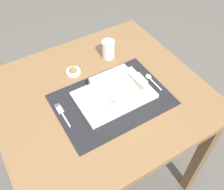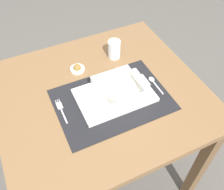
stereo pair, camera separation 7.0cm
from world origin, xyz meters
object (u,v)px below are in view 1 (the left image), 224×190
object	(u,v)px
dining_table	(100,110)
porridge_bowl	(118,89)
drinking_glass	(108,50)
bread_knife	(144,85)
fork	(62,113)
butter_knife	(147,82)
condiment_saucer	(73,71)
spoon	(150,78)

from	to	relation	value
dining_table	porridge_bowl	xyz separation A→B (m)	(0.06, -0.05, 0.15)
drinking_glass	dining_table	bearing A→B (deg)	-129.70
bread_knife	dining_table	bearing A→B (deg)	164.44
fork	drinking_glass	world-z (taller)	drinking_glass
butter_knife	condiment_saucer	distance (m)	0.34
spoon	bread_knife	xyz separation A→B (m)	(-0.05, -0.02, -0.00)
fork	butter_knife	xyz separation A→B (m)	(0.39, -0.04, 0.00)
bread_knife	condiment_saucer	size ratio (longest dim) A/B	1.98
dining_table	drinking_glass	bearing A→B (deg)	50.30
porridge_bowl	spoon	world-z (taller)	porridge_bowl
fork	bread_knife	xyz separation A→B (m)	(0.37, -0.04, 0.00)
spoon	bread_knife	size ratio (longest dim) A/B	0.84
fork	spoon	bearing A→B (deg)	0.04
porridge_bowl	fork	bearing A→B (deg)	173.30
bread_knife	drinking_glass	world-z (taller)	drinking_glass
porridge_bowl	fork	distance (m)	0.25
fork	dining_table	bearing A→B (deg)	9.67
porridge_bowl	drinking_glass	xyz separation A→B (m)	(0.09, 0.24, 0.00)
condiment_saucer	bread_knife	bearing A→B (deg)	-46.35
fork	spoon	world-z (taller)	spoon
dining_table	spoon	bearing A→B (deg)	-10.62
butter_knife	drinking_glass	xyz separation A→B (m)	(-0.05, 0.24, 0.04)
dining_table	bread_knife	xyz separation A→B (m)	(0.19, -0.07, 0.12)
dining_table	drinking_glass	world-z (taller)	drinking_glass
porridge_bowl	fork	xyz separation A→B (m)	(-0.24, 0.03, -0.03)
porridge_bowl	dining_table	bearing A→B (deg)	141.22
spoon	condiment_saucer	distance (m)	0.35
dining_table	spoon	xyz separation A→B (m)	(0.23, -0.04, 0.12)
porridge_bowl	fork	size ratio (longest dim) A/B	1.35
porridge_bowl	condiment_saucer	xyz separation A→B (m)	(-0.10, 0.22, -0.03)
fork	spoon	size ratio (longest dim) A/B	1.17
bread_knife	condiment_saucer	distance (m)	0.33
butter_knife	drinking_glass	distance (m)	0.25
porridge_bowl	condiment_saucer	distance (m)	0.24
porridge_bowl	bread_knife	xyz separation A→B (m)	(0.12, -0.02, -0.03)
porridge_bowl	condiment_saucer	size ratio (longest dim) A/B	2.64
spoon	butter_knife	distance (m)	0.03
dining_table	fork	size ratio (longest dim) A/B	6.72
dining_table	condiment_saucer	bearing A→B (deg)	103.26
porridge_bowl	condiment_saucer	world-z (taller)	porridge_bowl
fork	porridge_bowl	bearing A→B (deg)	-3.42
drinking_glass	spoon	bearing A→B (deg)	-71.20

